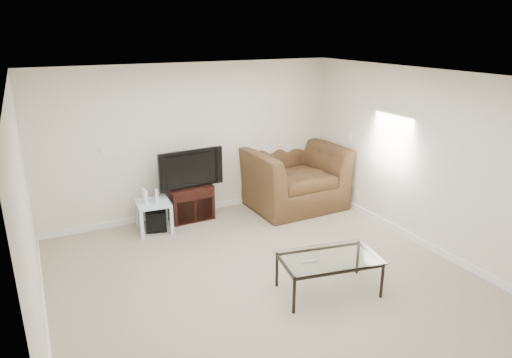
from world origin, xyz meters
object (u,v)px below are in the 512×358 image
tv_stand (190,202)px  coffee_table (328,275)px  side_table (154,216)px  subwoofer (156,220)px  television (189,167)px  recliner (292,166)px

tv_stand → coffee_table: tv_stand is taller
side_table → subwoofer: size_ratio=1.61×
television → coffee_table: 3.01m
coffee_table → side_table: bearing=117.8°
tv_stand → television: television is taller
coffee_table → subwoofer: bearing=117.1°
television → coffee_table: size_ratio=0.85×
television → recliner: size_ratio=0.61×
side_table → recliner: bearing=0.0°
subwoofer → coffee_table: 2.99m
television → subwoofer: (-0.63, -0.18, -0.72)m
side_table → coffee_table: size_ratio=0.42×
side_table → subwoofer: 0.08m
tv_stand → coffee_table: size_ratio=0.59×
recliner → coffee_table: size_ratio=1.39×
subwoofer → recliner: bearing=-0.4°
side_table → recliner: (2.47, 0.00, 0.47)m
television → side_table: size_ratio=2.01×
television → recliner: bearing=-10.2°
subwoofer → coffee_table: size_ratio=0.26×
tv_stand → side_table: (-0.66, -0.23, -0.05)m
tv_stand → side_table: tv_stand is taller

